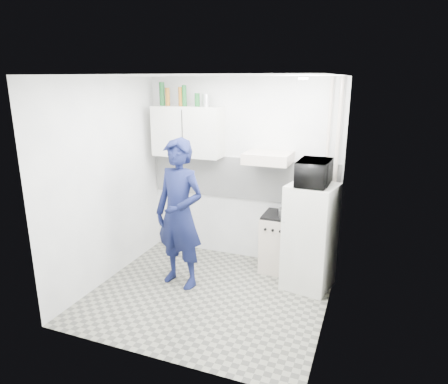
% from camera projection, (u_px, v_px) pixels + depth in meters
% --- Properties ---
extents(floor, '(2.80, 2.80, 0.00)m').
position_uv_depth(floor, '(208.00, 295.00, 4.92)').
color(floor, slate).
rests_on(floor, ground).
extents(ceiling, '(2.80, 2.80, 0.00)m').
position_uv_depth(ceiling, '(205.00, 76.00, 4.21)').
color(ceiling, white).
rests_on(ceiling, wall_back).
extents(wall_back, '(2.80, 0.00, 2.80)m').
position_uv_depth(wall_back, '(242.00, 171.00, 5.69)').
color(wall_back, white).
rests_on(wall_back, floor).
extents(wall_left, '(0.00, 2.60, 2.60)m').
position_uv_depth(wall_left, '(105.00, 183.00, 5.05)').
color(wall_left, white).
rests_on(wall_left, floor).
extents(wall_right, '(0.00, 2.60, 2.60)m').
position_uv_depth(wall_right, '(332.00, 207.00, 4.08)').
color(wall_right, white).
rests_on(wall_right, floor).
extents(person, '(0.76, 0.58, 1.89)m').
position_uv_depth(person, '(179.00, 214.00, 4.96)').
color(person, '#0F153B').
rests_on(person, floor).
extents(stove, '(0.49, 0.49, 0.78)m').
position_uv_depth(stove, '(280.00, 243.00, 5.48)').
color(stove, beige).
rests_on(stove, floor).
extents(fridge, '(0.65, 0.65, 1.34)m').
position_uv_depth(fridge, '(310.00, 237.00, 4.97)').
color(fridge, silver).
rests_on(fridge, floor).
extents(stove_top, '(0.47, 0.47, 0.03)m').
position_uv_depth(stove_top, '(281.00, 215.00, 5.37)').
color(stove_top, black).
rests_on(stove_top, stove).
extents(saucepan, '(0.20, 0.20, 0.11)m').
position_uv_depth(saucepan, '(286.00, 213.00, 5.27)').
color(saucepan, silver).
rests_on(saucepan, stove_top).
extents(microwave, '(0.55, 0.38, 0.30)m').
position_uv_depth(microwave, '(314.00, 173.00, 4.74)').
color(microwave, black).
rests_on(microwave, fridge).
extents(bottle_a, '(0.08, 0.08, 0.33)m').
position_uv_depth(bottle_a, '(162.00, 94.00, 5.64)').
color(bottle_a, '#144C1E').
rests_on(bottle_a, upper_cabinet).
extents(bottle_b, '(0.06, 0.06, 0.25)m').
position_uv_depth(bottle_b, '(168.00, 97.00, 5.62)').
color(bottle_b, brown).
rests_on(bottle_b, upper_cabinet).
extents(bottle_c, '(0.06, 0.06, 0.26)m').
position_uv_depth(bottle_c, '(181.00, 97.00, 5.55)').
color(bottle_c, brown).
rests_on(bottle_c, upper_cabinet).
extents(bottle_d, '(0.06, 0.06, 0.29)m').
position_uv_depth(bottle_d, '(184.00, 96.00, 5.52)').
color(bottle_d, '#144C1E').
rests_on(bottle_d, upper_cabinet).
extents(canister_a, '(0.07, 0.07, 0.18)m').
position_uv_depth(canister_a, '(197.00, 100.00, 5.47)').
color(canister_a, '#144C1E').
rests_on(canister_a, upper_cabinet).
extents(canister_b, '(0.09, 0.09, 0.17)m').
position_uv_depth(canister_b, '(206.00, 100.00, 5.43)').
color(canister_b, silver).
rests_on(canister_b, upper_cabinet).
extents(upper_cabinet, '(1.00, 0.35, 0.70)m').
position_uv_depth(upper_cabinet, '(188.00, 132.00, 5.64)').
color(upper_cabinet, silver).
rests_on(upper_cabinet, wall_back).
extents(range_hood, '(0.60, 0.50, 0.14)m').
position_uv_depth(range_hood, '(268.00, 158.00, 5.24)').
color(range_hood, beige).
rests_on(range_hood, wall_back).
extents(backsplash, '(2.74, 0.03, 0.60)m').
position_uv_depth(backsplash, '(241.00, 178.00, 5.70)').
color(backsplash, white).
rests_on(backsplash, wall_back).
extents(pipe_a, '(0.05, 0.05, 2.60)m').
position_uv_depth(pipe_a, '(335.00, 180.00, 5.17)').
color(pipe_a, beige).
rests_on(pipe_a, floor).
extents(pipe_b, '(0.04, 0.04, 2.60)m').
position_uv_depth(pipe_b, '(325.00, 180.00, 5.21)').
color(pipe_b, beige).
rests_on(pipe_b, floor).
extents(ceiling_spot_fixture, '(0.10, 0.10, 0.02)m').
position_uv_depth(ceiling_spot_fixture, '(303.00, 78.00, 4.05)').
color(ceiling_spot_fixture, white).
rests_on(ceiling_spot_fixture, ceiling).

